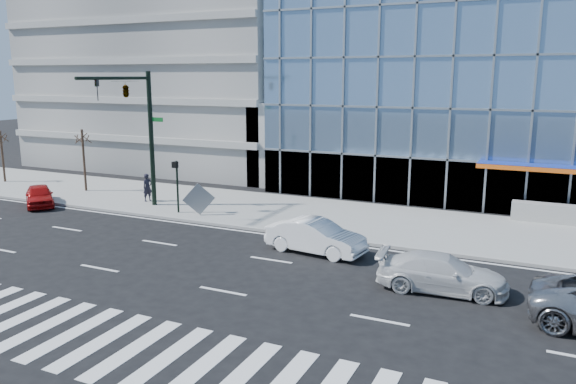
% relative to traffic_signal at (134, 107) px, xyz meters
% --- Properties ---
extents(ground, '(160.00, 160.00, 0.00)m').
position_rel_traffic_signal_xyz_m(ground, '(11.00, -4.57, -6.16)').
color(ground, black).
rests_on(ground, ground).
extents(sidewalk, '(120.00, 8.00, 0.15)m').
position_rel_traffic_signal_xyz_m(sidewalk, '(11.00, 3.43, -6.09)').
color(sidewalk, gray).
rests_on(sidewalk, ground).
extents(parking_garage, '(24.00, 24.00, 20.00)m').
position_rel_traffic_signal_xyz_m(parking_garage, '(-9.00, 21.43, 3.84)').
color(parking_garage, gray).
rests_on(parking_garage, ground).
extents(ramp_block, '(6.00, 8.00, 6.00)m').
position_rel_traffic_signal_xyz_m(ramp_block, '(5.00, 13.43, -3.16)').
color(ramp_block, gray).
rests_on(ramp_block, ground).
extents(traffic_signal, '(1.14, 5.74, 8.00)m').
position_rel_traffic_signal_xyz_m(traffic_signal, '(0.00, 0.00, 0.00)').
color(traffic_signal, black).
rests_on(traffic_signal, sidewalk).
extents(ped_signal_post, '(0.30, 0.33, 3.00)m').
position_rel_traffic_signal_xyz_m(ped_signal_post, '(2.50, 0.37, -4.02)').
color(ped_signal_post, black).
rests_on(ped_signal_post, sidewalk).
extents(street_tree_near, '(1.10, 1.10, 4.23)m').
position_rel_traffic_signal_xyz_m(street_tree_near, '(-7.00, 2.93, -2.39)').
color(street_tree_near, '#332319').
rests_on(street_tree_near, sidewalk).
extents(street_tree_far, '(1.10, 1.10, 3.87)m').
position_rel_traffic_signal_xyz_m(street_tree_far, '(-15.00, 2.93, -2.72)').
color(street_tree_far, '#332319').
rests_on(street_tree_far, sidewalk).
extents(white_suv, '(4.92, 2.36, 1.38)m').
position_rel_traffic_signal_xyz_m(white_suv, '(18.35, -5.07, -5.47)').
color(white_suv, silver).
rests_on(white_suv, ground).
extents(white_sedan, '(4.77, 2.17, 1.52)m').
position_rel_traffic_signal_xyz_m(white_sedan, '(12.35, -2.77, -5.41)').
color(white_sedan, white).
rests_on(white_sedan, ground).
extents(red_sedan, '(3.93, 3.61, 1.30)m').
position_rel_traffic_signal_xyz_m(red_sedan, '(-6.63, -1.29, -5.51)').
color(red_sedan, '#A50D0C').
rests_on(red_sedan, ground).
extents(pedestrian, '(0.61, 0.74, 1.74)m').
position_rel_traffic_signal_xyz_m(pedestrian, '(-1.01, 2.08, -5.14)').
color(pedestrian, black).
rests_on(pedestrian, sidewalk).
extents(tilted_panel, '(1.58, 1.03, 1.84)m').
position_rel_traffic_signal_xyz_m(tilted_panel, '(3.92, 0.43, -5.10)').
color(tilted_panel, gray).
rests_on(tilted_panel, sidewalk).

